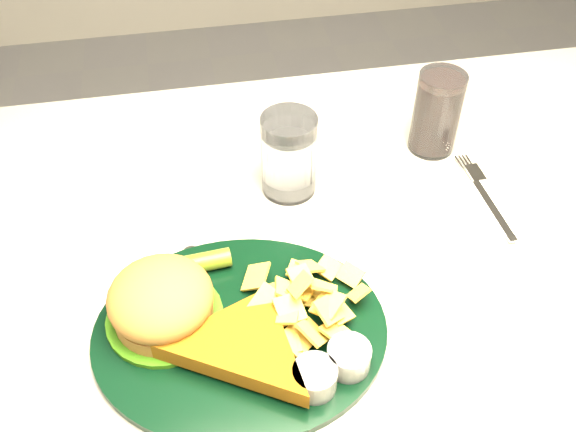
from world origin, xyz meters
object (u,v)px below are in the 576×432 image
Objects in this scene: cola_glass at (437,113)px; fork_napkin at (491,206)px; dinner_plate at (239,314)px; table at (298,402)px; water_glass at (289,155)px.

cola_glass reaches higher than fork_napkin.
dinner_plate is 0.39m from fork_napkin.
table is 0.52m from cola_glass.
table is 0.47m from fork_napkin.
water_glass is at bearing 86.67° from table.
table is 7.80× the size of fork_napkin.
dinner_plate is 2.79× the size of water_glass.
water_glass is at bearing 158.85° from fork_napkin.
table is at bearing -175.22° from fork_napkin.
fork_napkin is at bearing -19.45° from water_glass.
water_glass is (0.10, 0.23, 0.02)m from dinner_plate.
fork_napkin is (0.03, -0.14, -0.06)m from cola_glass.
cola_glass is at bearing 36.62° from table.
cola_glass is 0.16m from fork_napkin.
fork_napkin is at bearing 6.49° from table.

